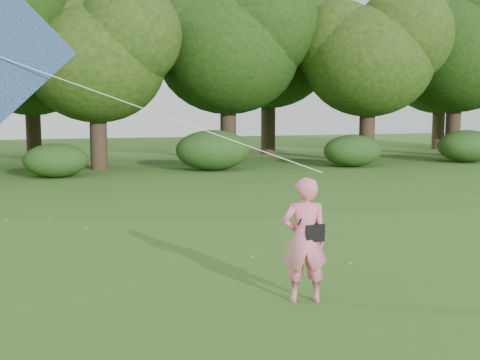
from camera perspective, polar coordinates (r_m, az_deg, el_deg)
name	(u,v)px	position (r m, az deg, el deg)	size (l,w,h in m)	color
ground	(324,279)	(10.44, 8.02, -9.28)	(100.00, 100.00, 0.00)	#265114
man_kite_flyer	(305,240)	(9.03, 6.15, -5.66)	(0.69, 0.45, 1.88)	pink
crossbody_bag	(313,232)	(9.03, 6.92, -4.87)	(0.43, 0.20, 0.73)	black
tree_line	(163,56)	(32.57, -7.33, 11.58)	(54.70, 15.30, 9.48)	#3A2D1E
shrub_band	(133,154)	(26.94, -10.08, 2.42)	(39.15, 3.22, 1.88)	#264919
fallen_leaves	(237,231)	(14.20, -0.24, -4.87)	(10.62, 12.75, 0.01)	olive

